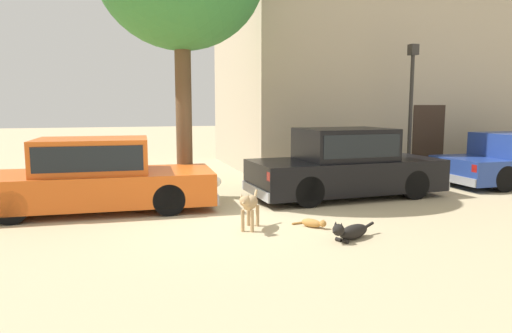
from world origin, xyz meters
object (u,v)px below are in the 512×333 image
(stray_dog_spotted, at_px, (249,204))
(street_lamp, at_px, (411,95))
(stray_cat, at_px, (313,223))
(parked_sedan_second, at_px, (345,164))
(parked_sedan_nearest, at_px, (95,175))
(stray_dog_tan, at_px, (351,231))

(stray_dog_spotted, bearing_deg, street_lamp, 152.41)
(stray_cat, bearing_deg, parked_sedan_second, 105.45)
(parked_sedan_nearest, bearing_deg, parked_sedan_second, 1.36)
(stray_cat, xyz_separation_m, street_lamp, (4.45, 3.71, 2.30))
(parked_sedan_second, relative_size, street_lamp, 1.23)
(stray_dog_spotted, distance_m, stray_cat, 1.15)
(stray_cat, bearing_deg, parked_sedan_nearest, -160.62)
(parked_sedan_nearest, distance_m, stray_dog_tan, 5.11)
(stray_dog_spotted, distance_m, street_lamp, 6.84)
(stray_cat, distance_m, street_lamp, 6.23)
(parked_sedan_second, distance_m, stray_cat, 3.01)
(street_lamp, bearing_deg, stray_cat, -140.18)
(stray_dog_tan, distance_m, stray_cat, 0.89)
(street_lamp, bearing_deg, stray_dog_tan, -132.53)
(stray_dog_spotted, distance_m, stray_dog_tan, 1.72)
(parked_sedan_second, height_order, stray_dog_spotted, parked_sedan_second)
(parked_sedan_nearest, distance_m, stray_cat, 4.40)
(parked_sedan_nearest, relative_size, stray_cat, 9.15)
(parked_sedan_second, height_order, street_lamp, street_lamp)
(stray_dog_spotted, bearing_deg, stray_cat, 110.55)
(stray_dog_spotted, bearing_deg, stray_dog_tan, 82.66)
(parked_sedan_nearest, bearing_deg, stray_cat, -31.29)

